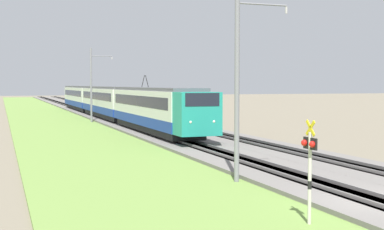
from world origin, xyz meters
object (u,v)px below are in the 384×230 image
Objects in this scene: crossing_signal_near at (310,162)px; catenary_mast_mid at (92,84)px; passenger_train at (107,100)px; catenary_mast_near at (238,81)px.

crossing_signal_near is 0.39× the size of catenary_mast_mid.
passenger_train is 43.98m from catenary_mast_near.
crossing_signal_near is 7.76m from catenary_mast_near.
catenary_mast_near is (-43.85, 2.57, 2.09)m from passenger_train.
catenary_mast_near reaches higher than passenger_train.
passenger_train is 7.40× the size of catenary_mast_near.
catenary_mast_mid is at bearing -30.43° from passenger_train.
passenger_train reaches higher than crossing_signal_near.
passenger_train is at bearing -30.43° from catenary_mast_mid.
passenger_train is 5.42m from catenary_mast_mid.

